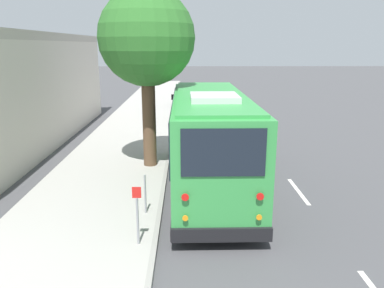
{
  "coord_description": "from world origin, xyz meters",
  "views": [
    {
      "loc": [
        -12.51,
        1.14,
        4.96
      ],
      "look_at": [
        1.32,
        0.9,
        1.3
      ],
      "focal_mm": 35.0,
      "sensor_mm": 36.0,
      "label": 1
    }
  ],
  "objects_px": {
    "parked_sedan_silver": "(191,114)",
    "sign_post_far": "(145,194)",
    "parked_sedan_navy": "(187,100)",
    "street_tree": "(147,32)",
    "shuttle_bus": "(210,136)",
    "sign_post_near": "(137,215)"
  },
  "relations": [
    {
      "from": "parked_sedan_silver",
      "to": "sign_post_near",
      "type": "relative_size",
      "value": 2.89
    },
    {
      "from": "street_tree",
      "to": "sign_post_far",
      "type": "xyz_separation_m",
      "value": [
        -4.73,
        -0.28,
        -4.7
      ]
    },
    {
      "from": "sign_post_far",
      "to": "shuttle_bus",
      "type": "bearing_deg",
      "value": -41.46
    },
    {
      "from": "shuttle_bus",
      "to": "street_tree",
      "type": "distance_m",
      "value": 4.87
    },
    {
      "from": "parked_sedan_silver",
      "to": "street_tree",
      "type": "bearing_deg",
      "value": 168.05
    },
    {
      "from": "parked_sedan_silver",
      "to": "parked_sedan_navy",
      "type": "xyz_separation_m",
      "value": [
        6.26,
        0.23,
        0.01
      ]
    },
    {
      "from": "sign_post_far",
      "to": "street_tree",
      "type": "bearing_deg",
      "value": 3.42
    },
    {
      "from": "parked_sedan_silver",
      "to": "sign_post_far",
      "type": "distance_m",
      "value": 14.14
    },
    {
      "from": "parked_sedan_silver",
      "to": "parked_sedan_navy",
      "type": "height_order",
      "value": "parked_sedan_navy"
    },
    {
      "from": "street_tree",
      "to": "sign_post_far",
      "type": "distance_m",
      "value": 6.67
    },
    {
      "from": "parked_sedan_silver",
      "to": "sign_post_near",
      "type": "xyz_separation_m",
      "value": [
        -15.84,
        1.57,
        0.34
      ]
    },
    {
      "from": "shuttle_bus",
      "to": "sign_post_near",
      "type": "relative_size",
      "value": 5.76
    },
    {
      "from": "shuttle_bus",
      "to": "parked_sedan_silver",
      "type": "bearing_deg",
      "value": 1.84
    },
    {
      "from": "parked_sedan_silver",
      "to": "street_tree",
      "type": "xyz_separation_m",
      "value": [
        -9.33,
        1.85,
        4.86
      ]
    },
    {
      "from": "shuttle_bus",
      "to": "sign_post_far",
      "type": "relative_size",
      "value": 7.35
    },
    {
      "from": "shuttle_bus",
      "to": "sign_post_near",
      "type": "bearing_deg",
      "value": 153.14
    },
    {
      "from": "parked_sedan_navy",
      "to": "parked_sedan_silver",
      "type": "bearing_deg",
      "value": -176.1
    },
    {
      "from": "parked_sedan_navy",
      "to": "sign_post_far",
      "type": "relative_size",
      "value": 3.78
    },
    {
      "from": "parked_sedan_silver",
      "to": "sign_post_far",
      "type": "relative_size",
      "value": 3.69
    },
    {
      "from": "parked_sedan_navy",
      "to": "street_tree",
      "type": "bearing_deg",
      "value": 175.87
    },
    {
      "from": "parked_sedan_navy",
      "to": "shuttle_bus",
      "type": "bearing_deg",
      "value": -175.99
    },
    {
      "from": "parked_sedan_silver",
      "to": "parked_sedan_navy",
      "type": "relative_size",
      "value": 0.98
    }
  ]
}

